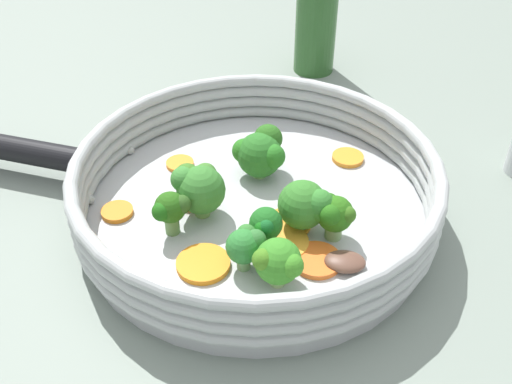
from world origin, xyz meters
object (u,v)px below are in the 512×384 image
at_px(skillet, 256,211).
at_px(carrot_slice_6, 180,164).
at_px(carrot_slice_3, 317,260).
at_px(mushroom_piece_0, 345,262).
at_px(carrot_slice_5, 194,199).
at_px(broccoli_floret_7, 246,244).
at_px(carrot_slice_1, 203,264).
at_px(broccoli_floret_3, 261,152).
at_px(carrot_slice_7, 288,223).
at_px(carrot_slice_4, 348,158).
at_px(broccoli_floret_5, 335,214).
at_px(broccoli_floret_1, 307,205).
at_px(carrot_slice_2, 117,212).
at_px(oil_bottle, 317,11).
at_px(carrot_slice_0, 283,243).
at_px(broccoli_floret_0, 171,209).
at_px(broccoli_floret_6, 278,262).
at_px(broccoli_floret_4, 266,226).
at_px(broccoli_floret_2, 198,187).

distance_m(skillet, carrot_slice_6, 0.10).
relative_size(carrot_slice_3, mushroom_piece_0, 1.23).
bearing_deg(mushroom_piece_0, carrot_slice_5, 158.25).
bearing_deg(broccoli_floret_7, carrot_slice_1, -168.34).
bearing_deg(broccoli_floret_3, carrot_slice_7, -60.98).
relative_size(carrot_slice_4, carrot_slice_7, 0.79).
distance_m(carrot_slice_4, broccoli_floret_5, 0.13).
bearing_deg(broccoli_floret_1, carrot_slice_2, -176.21).
bearing_deg(broccoli_floret_5, broccoli_floret_7, -143.84).
relative_size(skillet, oil_bottle, 1.64).
xyz_separation_m(carrot_slice_0, carrot_slice_2, (-0.16, 0.01, -0.00)).
relative_size(carrot_slice_4, broccoli_floret_7, 0.85).
relative_size(carrot_slice_1, carrot_slice_6, 1.61).
bearing_deg(carrot_slice_1, oil_bottle, 83.91).
distance_m(broccoli_floret_0, broccoli_floret_5, 0.14).
distance_m(carrot_slice_2, broccoli_floret_6, 0.18).
height_order(carrot_slice_1, carrot_slice_2, same).
xyz_separation_m(carrot_slice_0, broccoli_floret_6, (0.00, -0.05, 0.02)).
bearing_deg(carrot_slice_4, carrot_slice_0, -107.96).
xyz_separation_m(broccoli_floret_3, broccoli_floret_7, (0.01, -0.13, -0.00)).
bearing_deg(carrot_slice_5, mushroom_piece_0, -21.75).
height_order(skillet, carrot_slice_0, carrot_slice_0).
bearing_deg(oil_bottle, carrot_slice_7, -86.99).
relative_size(carrot_slice_4, broccoli_floret_3, 0.60).
xyz_separation_m(carrot_slice_3, broccoli_floret_4, (-0.05, 0.01, 0.02)).
distance_m(carrot_slice_3, broccoli_floret_6, 0.05).
bearing_deg(broccoli_floret_7, broccoli_floret_5, 36.16).
distance_m(carrot_slice_5, carrot_slice_7, 0.10).
xyz_separation_m(carrot_slice_7, mushroom_piece_0, (0.06, -0.04, 0.00)).
bearing_deg(carrot_slice_6, broccoli_floret_4, -43.90).
bearing_deg(broccoli_floret_1, oil_bottle, 95.57).
bearing_deg(carrot_slice_5, carrot_slice_2, -153.92).
height_order(carrot_slice_1, broccoli_floret_2, broccoli_floret_2).
distance_m(broccoli_floret_5, broccoli_floret_7, 0.08).
xyz_separation_m(carrot_slice_2, carrot_slice_3, (0.19, -0.03, 0.00)).
bearing_deg(broccoli_floret_1, broccoli_floret_6, -100.61).
relative_size(carrot_slice_5, mushroom_piece_0, 0.98).
height_order(carrot_slice_7, broccoli_floret_1, broccoli_floret_1).
bearing_deg(carrot_slice_5, oil_bottle, 77.10).
xyz_separation_m(carrot_slice_2, oil_bottle, (0.14, 0.37, 0.06)).
distance_m(carrot_slice_6, broccoli_floret_4, 0.16).
bearing_deg(skillet, broccoli_floret_4, -71.21).
relative_size(carrot_slice_7, broccoli_floret_6, 0.96).
relative_size(carrot_slice_5, broccoli_floret_3, 0.63).
height_order(carrot_slice_6, oil_bottle, oil_bottle).
xyz_separation_m(carrot_slice_5, broccoli_floret_4, (0.08, -0.05, 0.02)).
bearing_deg(broccoli_floret_1, carrot_slice_7, 164.76).
bearing_deg(mushroom_piece_0, carrot_slice_1, -169.01).
relative_size(carrot_slice_6, broccoli_floret_5, 0.67).
bearing_deg(carrot_slice_5, broccoli_floret_0, -97.02).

